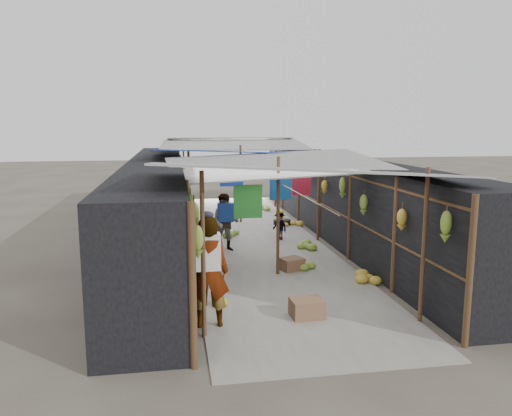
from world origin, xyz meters
TOP-DOWN VIEW (x-y plane):
  - ground at (0.00, 0.00)m, footprint 80.00×80.00m
  - aisle_slab at (0.00, 6.50)m, footprint 3.60×16.00m
  - stall_left at (-2.70, 6.50)m, footprint 1.40×15.00m
  - stall_right at (2.70, 6.50)m, footprint 1.40×15.00m
  - crate_near at (-0.02, 0.50)m, footprint 0.57×0.46m
  - crate_mid at (0.38, 3.25)m, footprint 0.59×0.54m
  - crate_back at (-0.57, 9.69)m, footprint 0.51×0.45m
  - black_basin at (1.29, 8.39)m, footprint 0.58×0.58m
  - vendor_elderly at (-1.70, 0.41)m, footprint 0.72×0.52m
  - shopper_blue at (-0.91, 5.28)m, footprint 0.83×0.70m
  - vendor_seated at (0.74, 6.24)m, footprint 0.53×0.62m
  - market_canopy at (0.03, 6.83)m, footprint 5.62×15.20m
  - hanging_bananas at (0.01, 6.37)m, footprint 3.95×13.91m
  - floor_bananas at (0.34, 6.07)m, footprint 4.09×10.44m

SIDE VIEW (x-z plane):
  - ground at x=0.00m, z-range 0.00..0.00m
  - aisle_slab at x=0.00m, z-range 0.00..0.02m
  - black_basin at x=1.29m, z-range 0.00..0.17m
  - crate_back at x=-0.57m, z-range 0.00..0.28m
  - crate_mid at x=0.38m, z-range 0.00..0.30m
  - floor_bananas at x=0.34m, z-range -0.02..0.34m
  - crate_near at x=-0.02m, z-range 0.00..0.33m
  - vendor_seated at x=0.74m, z-range 0.00..0.83m
  - shopper_blue at x=-0.91m, z-range 0.00..1.51m
  - vendor_elderly at x=-1.70m, z-range 0.00..1.85m
  - stall_left at x=-2.70m, z-range 0.00..2.30m
  - stall_right at x=2.70m, z-range 0.00..2.30m
  - hanging_bananas at x=0.01m, z-range 1.24..2.03m
  - market_canopy at x=0.03m, z-range 1.02..3.79m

